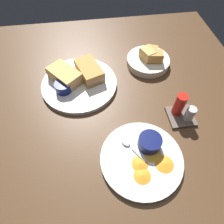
# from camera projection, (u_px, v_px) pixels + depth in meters

# --- Properties ---
(ground_plane) EXTENTS (1.10, 1.10, 0.03)m
(ground_plane) POSITION_uv_depth(u_px,v_px,m) (115.00, 98.00, 0.75)
(ground_plane) COLOR #4C331E
(plate_sandwich_main) EXTENTS (0.29, 0.29, 0.02)m
(plate_sandwich_main) POSITION_uv_depth(u_px,v_px,m) (79.00, 84.00, 0.77)
(plate_sandwich_main) COLOR silver
(plate_sandwich_main) RESTS_ON ground_plane
(sandwich_half_near) EXTENTS (0.15, 0.12, 0.05)m
(sandwich_half_near) POSITION_uv_depth(u_px,v_px,m) (89.00, 71.00, 0.76)
(sandwich_half_near) COLOR #C68C42
(sandwich_half_near) RESTS_ON plate_sandwich_main
(sandwich_half_far) EXTENTS (0.15, 0.14, 0.05)m
(sandwich_half_far) POSITION_uv_depth(u_px,v_px,m) (65.00, 75.00, 0.75)
(sandwich_half_far) COLOR tan
(sandwich_half_far) RESTS_ON plate_sandwich_main
(ramekin_dark_sauce) EXTENTS (0.06, 0.06, 0.04)m
(ramekin_dark_sauce) POSITION_uv_depth(u_px,v_px,m) (63.00, 87.00, 0.72)
(ramekin_dark_sauce) COLOR navy
(ramekin_dark_sauce) RESTS_ON plate_sandwich_main
(spoon_by_dark_ramekin) EXTENTS (0.08, 0.08, 0.01)m
(spoon_by_dark_ramekin) POSITION_uv_depth(u_px,v_px,m) (74.00, 82.00, 0.76)
(spoon_by_dark_ramekin) COLOR silver
(spoon_by_dark_ramekin) RESTS_ON plate_sandwich_main
(plate_chips_companion) EXTENTS (0.25, 0.25, 0.02)m
(plate_chips_companion) POSITION_uv_depth(u_px,v_px,m) (141.00, 159.00, 0.59)
(plate_chips_companion) COLOR silver
(plate_chips_companion) RESTS_ON ground_plane
(ramekin_light_gravy) EXTENTS (0.07, 0.07, 0.04)m
(ramekin_light_gravy) POSITION_uv_depth(u_px,v_px,m) (150.00, 142.00, 0.59)
(ramekin_light_gravy) COLOR #0C144C
(ramekin_light_gravy) RESTS_ON plate_chips_companion
(spoon_by_gravy_ramekin) EXTENTS (0.09, 0.07, 0.01)m
(spoon_by_gravy_ramekin) POSITION_uv_depth(u_px,v_px,m) (130.00, 145.00, 0.60)
(spoon_by_gravy_ramekin) COLOR silver
(spoon_by_gravy_ramekin) RESTS_ON plate_chips_companion
(plantain_chip_scatter) EXTENTS (0.13, 0.14, 0.01)m
(plantain_chip_scatter) POSITION_uv_depth(u_px,v_px,m) (151.00, 164.00, 0.57)
(plantain_chip_scatter) COLOR orange
(plantain_chip_scatter) RESTS_ON plate_chips_companion
(bread_basket_rear) EXTENTS (0.18, 0.18, 0.07)m
(bread_basket_rear) POSITION_uv_depth(u_px,v_px,m) (149.00, 60.00, 0.83)
(bread_basket_rear) COLOR silver
(bread_basket_rear) RESTS_ON ground_plane
(condiment_caddy) EXTENTS (0.09, 0.09, 0.10)m
(condiment_caddy) POSITION_uv_depth(u_px,v_px,m) (182.00, 111.00, 0.66)
(condiment_caddy) COLOR brown
(condiment_caddy) RESTS_ON ground_plane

